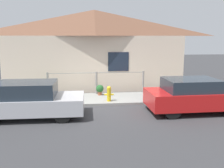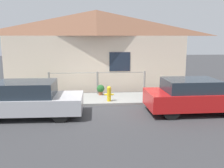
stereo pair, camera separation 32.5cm
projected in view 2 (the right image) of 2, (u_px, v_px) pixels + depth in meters
The scene contains 10 objects.
ground_plane at pixel (99, 106), 10.78m from camera, with size 60.00×60.00×0.00m, color #38383A.
sidewalk at pixel (98, 99), 11.80m from camera, with size 24.00×2.12×0.10m.
house at pixel (96, 27), 13.72m from camera, with size 10.03×2.23×4.40m.
fence at pixel (97, 82), 12.57m from camera, with size 4.90×0.10×1.12m.
car_left at pixel (29, 99), 9.24m from camera, with size 3.84×1.74×1.33m.
car_right at pixel (193, 96), 9.73m from camera, with size 3.68×1.79×1.33m.
fire_hydrant at pixel (109, 93), 11.11m from camera, with size 0.41×0.19×0.68m.
potted_plant_near_hydrant at pixel (101, 89), 12.30m from camera, with size 0.38×0.38×0.51m.
potted_plant_by_fence at pixel (45, 88), 12.12m from camera, with size 0.57×0.57×0.67m.
potted_plant_corner at pixel (179, 89), 12.28m from camera, with size 0.52×0.52×0.60m.
Camera 2 is at (-0.26, -10.42, 2.94)m, focal length 40.00 mm.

